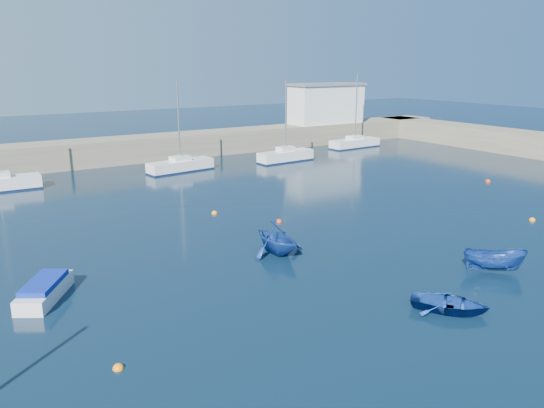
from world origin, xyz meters
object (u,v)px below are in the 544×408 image
sailboat_6 (181,165)px  dinghy_right (495,260)px  sailboat_8 (355,143)px  sailboat_7 (286,156)px  dinghy_left (277,238)px  dinghy_center (450,304)px  motorboat_1 (45,290)px  harbor_office (326,104)px

sailboat_6 → dinghy_right: bearing=177.8°
sailboat_6 → sailboat_8: 25.15m
sailboat_6 → sailboat_7: (11.92, -1.00, 0.04)m
sailboat_7 → dinghy_left: bearing=140.9°
dinghy_left → dinghy_right: size_ratio=1.11×
sailboat_7 → dinghy_center: (-14.16, -34.12, -0.31)m
sailboat_7 → motorboat_1: size_ratio=2.22×
sailboat_6 → dinghy_center: bearing=168.3°
dinghy_center → sailboat_8: bearing=17.3°
sailboat_7 → motorboat_1: 37.12m
harbor_office → dinghy_right: 47.04m
harbor_office → dinghy_right: size_ratio=3.16×
dinghy_center → dinghy_right: bearing=-18.7°
sailboat_8 → dinghy_center: (-27.26, -37.76, -0.26)m
dinghy_center → dinghy_left: size_ratio=0.94×
sailboat_8 → harbor_office: bearing=-0.9°
sailboat_8 → dinghy_left: sailboat_8 is taller
dinghy_right → dinghy_center: bearing=148.8°
sailboat_7 → dinghy_right: bearing=160.9°
sailboat_7 → dinghy_right: size_ratio=2.74×
harbor_office → sailboat_7: 16.52m
sailboat_7 → motorboat_1: (-28.83, -23.38, -0.22)m
harbor_office → dinghy_center: bearing=-121.8°
dinghy_left → dinghy_right: (8.09, -8.29, -0.31)m
motorboat_1 → sailboat_7: bearing=70.8°
motorboat_1 → harbor_office: bearing=70.0°
sailboat_6 → sailboat_7: bearing=-102.9°
harbor_office → sailboat_6: size_ratio=1.13×
sailboat_8 → dinghy_left: 40.55m
motorboat_1 → dinghy_right: 22.18m
dinghy_center → dinghy_left: 10.45m
motorboat_1 → dinghy_right: bearing=8.1°
sailboat_6 → sailboat_8: sailboat_8 is taller
motorboat_1 → dinghy_left: bearing=29.0°
sailboat_8 → dinghy_center: sailboat_8 is taller
harbor_office → dinghy_left: harbor_office is taller
sailboat_6 → motorboat_1: (-16.92, -24.39, -0.18)m
harbor_office → sailboat_8: sailboat_8 is taller
dinghy_right → sailboat_7: bearing=25.9°
dinghy_left → sailboat_8: bearing=38.2°
dinghy_center → dinghy_right: size_ratio=1.04×
sailboat_7 → dinghy_right: 33.37m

